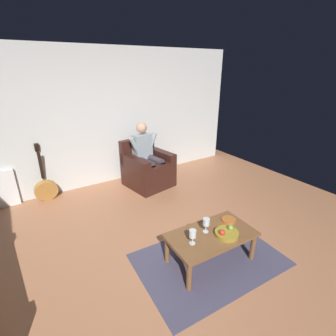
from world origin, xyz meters
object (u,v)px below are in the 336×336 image
decorative_dish (229,220)px  wine_glass_near (206,223)px  armchair (147,169)px  person_seated (147,153)px  wine_glass_far (193,234)px  fruit_bowl (227,233)px  coffee_table (211,237)px  guitar (46,188)px

decorative_dish → wine_glass_near: bearing=2.0°
armchair → person_seated: bearing=-90.0°
wine_glass_near → wine_glass_far: bearing=17.2°
armchair → decorative_dish: armchair is taller
armchair → decorative_dish: (0.00, 2.19, 0.07)m
fruit_bowl → coffee_table: bearing=-43.5°
armchair → decorative_dish: 2.19m
person_seated → wine_glass_far: 2.38m
armchair → wine_glass_far: armchair is taller
wine_glass_far → wine_glass_near: bearing=-162.8°
armchair → wine_glass_far: bearing=64.3°
wine_glass_near → fruit_bowl: wine_glass_near is taller
guitar → decorative_dish: bearing=124.6°
wine_glass_near → wine_glass_far: size_ratio=1.03×
coffee_table → wine_glass_near: (0.03, -0.07, 0.18)m
person_seated → wine_glass_near: person_seated is taller
wine_glass_far → fruit_bowl: 0.44m
person_seated → wine_glass_far: bearing=64.3°
coffee_table → wine_glass_far: 0.34m
coffee_table → guitar: (1.43, -2.68, -0.11)m
decorative_dish → wine_glass_far: bearing=8.3°
wine_glass_near → fruit_bowl: (-0.16, 0.18, -0.09)m
armchair → wine_glass_far: (0.66, 2.28, 0.18)m
wine_glass_far → fruit_bowl: (-0.42, 0.10, -0.09)m
wine_glass_near → wine_glass_far: (0.26, 0.08, -0.01)m
armchair → fruit_bowl: (0.24, 2.39, 0.09)m
guitar → person_seated: bearing=167.2°
armchair → wine_glass_far: size_ratio=5.25×
armchair → wine_glass_near: armchair is taller
coffee_table → guitar: bearing=-61.9°
person_seated → coffee_table: size_ratio=1.17×
armchair → wine_glass_near: 2.25m
coffee_table → wine_glass_far: bearing=2.8°
coffee_table → fruit_bowl: fruit_bowl is taller
decorative_dish → armchair: bearing=-90.1°
armchair → coffee_table: armchair is taller
person_seated → decorative_dish: person_seated is taller
armchair → fruit_bowl: 2.40m
wine_glass_near → wine_glass_far: 0.28m
coffee_table → armchair: bearing=-99.1°
person_seated → wine_glass_near: 2.25m
fruit_bowl → decorative_dish: size_ratio=1.51×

